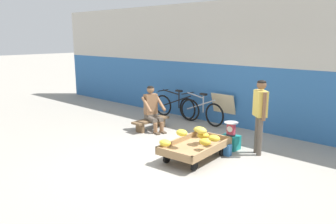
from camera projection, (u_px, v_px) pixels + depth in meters
ground_plane at (167, 162)px, 6.38m from camera, size 80.00×80.00×0.00m
back_wall at (254, 66)px, 8.35m from camera, size 16.00×0.30×3.28m
banana_cart at (195, 147)px, 6.47m from camera, size 0.94×1.50×0.36m
banana_pile at (196, 136)px, 6.47m from camera, size 0.87×1.38×0.26m
low_bench at (151, 122)px, 8.58m from camera, size 0.30×1.10×0.27m
vendor_seated at (152, 109)px, 8.43m from camera, size 0.73×0.59×1.14m
plastic_crate at (230, 142)px, 7.09m from camera, size 0.36×0.28×0.30m
weighing_scale at (231, 129)px, 7.02m from camera, size 0.30×0.30×0.29m
bicycle_near_left at (176, 106)px, 9.71m from camera, size 1.66×0.48×0.86m
bicycle_far_left at (200, 111)px, 9.17m from camera, size 1.66×0.48×0.86m
sign_board at (224, 109)px, 8.98m from camera, size 0.70×0.29×0.87m
customer_adult at (260, 109)px, 6.60m from camera, size 0.38×0.36×1.53m
shopping_bag at (227, 150)px, 6.70m from camera, size 0.18×0.12×0.24m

